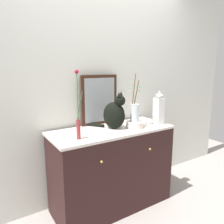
% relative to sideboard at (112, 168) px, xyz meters
% --- Properties ---
extents(ground_plane, '(6.00, 6.00, 0.00)m').
position_rel_sideboard_xyz_m(ground_plane, '(0.00, 0.00, -0.44)').
color(ground_plane, '#9C948F').
extents(wall_back, '(4.40, 0.08, 2.60)m').
position_rel_sideboard_xyz_m(wall_back, '(0.00, 0.34, 0.86)').
color(wall_back, silver).
rests_on(wall_back, ground_plane).
extents(sideboard, '(1.30, 0.56, 0.88)m').
position_rel_sideboard_xyz_m(sideboard, '(0.00, 0.00, 0.00)').
color(sideboard, black).
rests_on(sideboard, ground_plane).
extents(mirror_leaning, '(0.44, 0.03, 0.55)m').
position_rel_sideboard_xyz_m(mirror_leaning, '(-0.01, 0.25, 0.72)').
color(mirror_leaning, '#331C11').
rests_on(mirror_leaning, sideboard).
extents(cat_sitting, '(0.32, 0.40, 0.39)m').
position_rel_sideboard_xyz_m(cat_sitting, '(0.03, -0.00, 0.60)').
color(cat_sitting, black).
rests_on(cat_sitting, sideboard).
extents(vase_slim_green, '(0.07, 0.04, 0.61)m').
position_rel_sideboard_xyz_m(vase_slim_green, '(-0.43, -0.12, 0.63)').
color(vase_slim_green, maroon).
rests_on(vase_slim_green, sideboard).
extents(bowl_porcelain, '(0.18, 0.18, 0.07)m').
position_rel_sideboard_xyz_m(bowl_porcelain, '(0.23, -0.09, 0.47)').
color(bowl_porcelain, silver).
rests_on(bowl_porcelain, sideboard).
extents(vase_glass_clear, '(0.18, 0.15, 0.50)m').
position_rel_sideboard_xyz_m(vase_glass_clear, '(0.23, -0.09, 0.62)').
color(vase_glass_clear, silver).
rests_on(vase_glass_clear, bowl_porcelain).
extents(jar_lidded_porcelain, '(0.09, 0.09, 0.37)m').
position_rel_sideboard_xyz_m(jar_lidded_porcelain, '(0.55, -0.12, 0.61)').
color(jar_lidded_porcelain, white).
rests_on(jar_lidded_porcelain, sideboard).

